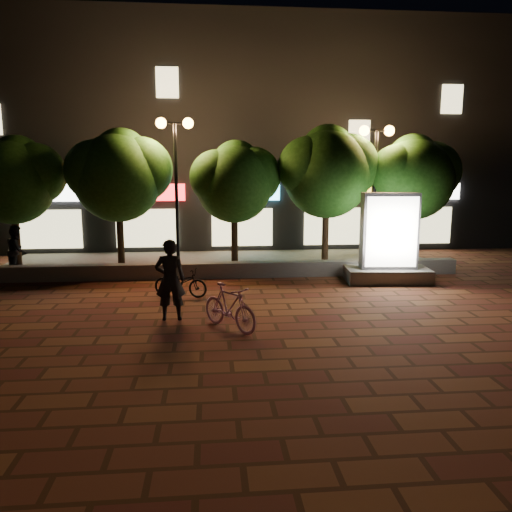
{
  "coord_description": "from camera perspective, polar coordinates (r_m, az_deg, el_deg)",
  "views": [
    {
      "loc": [
        -0.34,
        -12.14,
        3.53
      ],
      "look_at": [
        0.91,
        1.5,
        1.14
      ],
      "focal_mm": 34.75,
      "sensor_mm": 36.0,
      "label": 1
    }
  ],
  "objects": [
    {
      "name": "building_block",
      "position": [
        25.18,
        -4.6,
        13.2
      ],
      "size": [
        28.0,
        8.12,
        11.3
      ],
      "color": "black",
      "rests_on": "ground"
    },
    {
      "name": "tree_mid",
      "position": [
        17.63,
        -2.38,
        8.86
      ],
      "size": [
        3.24,
        2.7,
        4.5
      ],
      "color": "#332113",
      "rests_on": "sidewalk"
    },
    {
      "name": "sidewalk",
      "position": [
        18.97,
        -4.13,
        -0.74
      ],
      "size": [
        16.0,
        5.0,
        0.08
      ],
      "primitive_type": "cube",
      "color": "slate",
      "rests_on": "ground"
    },
    {
      "name": "ground",
      "position": [
        12.65,
        -3.52,
        -6.34
      ],
      "size": [
        80.0,
        80.0,
        0.0
      ],
      "primitive_type": "plane",
      "color": "brown",
      "rests_on": "ground"
    },
    {
      "name": "street_lamp_left",
      "position": [
        17.39,
        -9.26,
        11.41
      ],
      "size": [
        1.26,
        0.36,
        5.18
      ],
      "color": "black",
      "rests_on": "sidewalk"
    },
    {
      "name": "rider",
      "position": [
        11.86,
        -9.85,
        -2.72
      ],
      "size": [
        0.72,
        0.49,
        1.94
      ],
      "primitive_type": "imported",
      "rotation": [
        0.0,
        0.0,
        3.17
      ],
      "color": "black",
      "rests_on": "ground"
    },
    {
      "name": "scooter_parked",
      "position": [
        14.09,
        -8.68,
        -3.02
      ],
      "size": [
        1.65,
        1.02,
        0.82
      ],
      "primitive_type": "imported",
      "rotation": [
        0.0,
        0.0,
        1.24
      ],
      "color": "black",
      "rests_on": "ground"
    },
    {
      "name": "tree_far_left",
      "position": [
        18.8,
        -26.11,
        8.17
      ],
      "size": [
        3.36,
        2.8,
        4.63
      ],
      "color": "#332113",
      "rests_on": "sidewalk"
    },
    {
      "name": "tree_right",
      "position": [
        18.1,
        8.29,
        9.9
      ],
      "size": [
        3.72,
        3.1,
        5.07
      ],
      "color": "#332113",
      "rests_on": "sidewalk"
    },
    {
      "name": "scooter_pink",
      "position": [
        11.1,
        -3.08,
        -5.89
      ],
      "size": [
        1.45,
        1.65,
        1.03
      ],
      "primitive_type": "imported",
      "rotation": [
        0.0,
        0.0,
        0.67
      ],
      "color": "#D085B7",
      "rests_on": "ground"
    },
    {
      "name": "pedestrian",
      "position": [
        18.07,
        -25.79,
        0.56
      ],
      "size": [
        0.73,
        0.88,
        1.66
      ],
      "primitive_type": "imported",
      "rotation": [
        0.0,
        0.0,
        1.7
      ],
      "color": "black",
      "rests_on": "sidewalk"
    },
    {
      "name": "ad_kiosk",
      "position": [
        16.23,
        15.0,
        1.09
      ],
      "size": [
        2.72,
        1.53,
        2.83
      ],
      "color": "slate",
      "rests_on": "ground"
    },
    {
      "name": "tree_left",
      "position": [
        17.87,
        -15.46,
        9.27
      ],
      "size": [
        3.6,
        3.0,
        4.89
      ],
      "color": "#332113",
      "rests_on": "sidewalk"
    },
    {
      "name": "street_lamp_right",
      "position": [
        18.3,
        13.61,
        10.76
      ],
      "size": [
        1.26,
        0.36,
        4.98
      ],
      "color": "black",
      "rests_on": "sidewalk"
    },
    {
      "name": "tree_far_right",
      "position": [
        19.09,
        17.76,
        8.94
      ],
      "size": [
        3.48,
        2.9,
        4.76
      ],
      "color": "#332113",
      "rests_on": "sidewalk"
    },
    {
      "name": "retaining_wall",
      "position": [
        16.47,
        -3.96,
        -1.62
      ],
      "size": [
        16.0,
        0.45,
        0.5
      ],
      "primitive_type": "cube",
      "color": "slate",
      "rests_on": "ground"
    }
  ]
}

